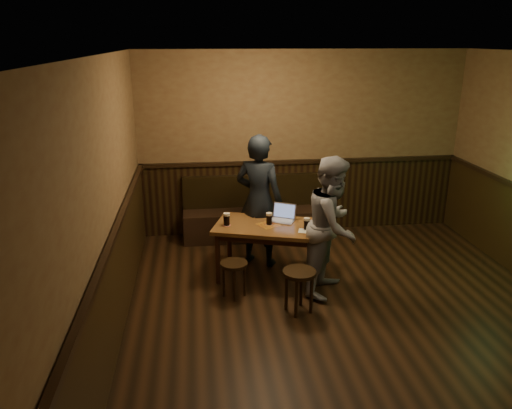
{
  "coord_description": "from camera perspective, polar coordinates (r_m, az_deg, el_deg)",
  "views": [
    {
      "loc": [
        -1.63,
        -4.44,
        2.94
      ],
      "look_at": [
        -0.93,
        1.27,
        1.02
      ],
      "focal_mm": 35.0,
      "sensor_mm": 36.0,
      "label": 1
    }
  ],
  "objects": [
    {
      "name": "stool_left",
      "position": [
        5.94,
        -2.54,
        -7.41
      ],
      "size": [
        0.34,
        0.34,
        0.44
      ],
      "rotation": [
        0.0,
        0.0,
        -0.03
      ],
      "color": "black",
      "rests_on": "ground"
    },
    {
      "name": "menu",
      "position": [
        6.11,
        5.91,
        -3.04
      ],
      "size": [
        0.25,
        0.21,
        0.0
      ],
      "primitive_type": "cube",
      "rotation": [
        0.0,
        0.0,
        -0.3
      ],
      "color": "silver",
      "rests_on": "pub_table"
    },
    {
      "name": "laptop",
      "position": [
        6.43,
        3.1,
        -1.36
      ],
      "size": [
        0.38,
        0.35,
        0.21
      ],
      "rotation": [
        0.0,
        0.0,
        -0.49
      ],
      "color": "silver",
      "rests_on": "pub_table"
    },
    {
      "name": "pint_right",
      "position": [
        6.14,
        5.81,
        -2.19
      ],
      "size": [
        0.1,
        0.1,
        0.15
      ],
      "color": "maroon",
      "rests_on": "pub_table"
    },
    {
      "name": "stool_right",
      "position": [
        5.62,
        4.96,
        -8.49
      ],
      "size": [
        0.49,
        0.49,
        0.5
      ],
      "rotation": [
        0.0,
        0.0,
        -0.39
      ],
      "color": "black",
      "rests_on": "ground"
    },
    {
      "name": "bench",
      "position": [
        7.7,
        -0.08,
        -1.52
      ],
      "size": [
        2.2,
        0.5,
        0.95
      ],
      "color": "black",
      "rests_on": "ground"
    },
    {
      "name": "pub_table",
      "position": [
        6.32,
        1.43,
        -3.13
      ],
      "size": [
        1.5,
        1.13,
        0.72
      ],
      "rotation": [
        0.0,
        0.0,
        -0.31
      ],
      "color": "brown",
      "rests_on": "ground"
    },
    {
      "name": "person_suit",
      "position": [
        6.62,
        0.35,
        0.44
      ],
      "size": [
        0.78,
        0.7,
        1.79
      ],
      "primitive_type": "imported",
      "rotation": [
        0.0,
        0.0,
        2.62
      ],
      "color": "black",
      "rests_on": "ground"
    },
    {
      "name": "room",
      "position": [
        5.23,
        11.57,
        -1.4
      ],
      "size": [
        5.04,
        6.04,
        2.84
      ],
      "color": "black",
      "rests_on": "ground"
    },
    {
      "name": "pint_left",
      "position": [
        6.25,
        -3.38,
        -1.69
      ],
      "size": [
        0.11,
        0.11,
        0.16
      ],
      "color": "maroon",
      "rests_on": "pub_table"
    },
    {
      "name": "pint_mid",
      "position": [
        6.27,
        1.51,
        -1.63
      ],
      "size": [
        0.1,
        0.1,
        0.16
      ],
      "color": "maroon",
      "rests_on": "pub_table"
    },
    {
      "name": "person_grey",
      "position": [
        5.97,
        8.75,
        -2.42
      ],
      "size": [
        0.98,
        1.03,
        1.68
      ],
      "primitive_type": "imported",
      "rotation": [
        0.0,
        0.0,
        1.0
      ],
      "color": "gray",
      "rests_on": "ground"
    }
  ]
}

